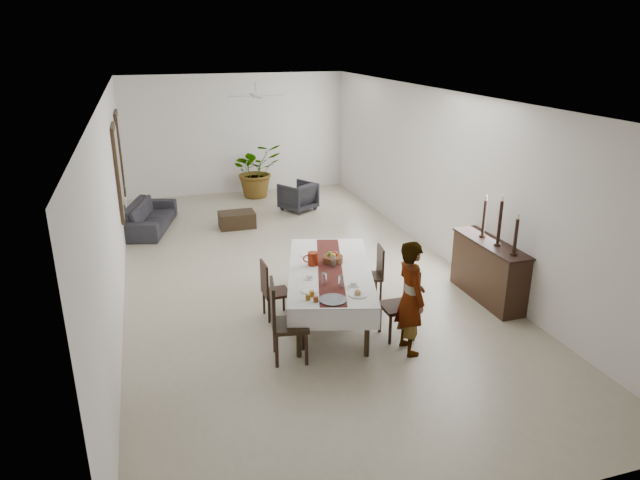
{
  "coord_description": "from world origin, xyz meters",
  "views": [
    {
      "loc": [
        -2.42,
        -9.47,
        4.15
      ],
      "look_at": [
        0.12,
        -1.27,
        1.05
      ],
      "focal_mm": 32.0,
      "sensor_mm": 36.0,
      "label": 1
    }
  ],
  "objects_px": {
    "sideboard_body": "(488,271)",
    "sofa": "(149,216)",
    "woman": "(411,298)",
    "red_pitcher": "(313,259)",
    "dining_table_top": "(330,271)"
  },
  "relations": [
    {
      "from": "red_pitcher",
      "to": "sofa",
      "type": "height_order",
      "value": "red_pitcher"
    },
    {
      "from": "sideboard_body",
      "to": "sofa",
      "type": "relative_size",
      "value": 0.78
    },
    {
      "from": "dining_table_top",
      "to": "woman",
      "type": "height_order",
      "value": "woman"
    },
    {
      "from": "sideboard_body",
      "to": "sofa",
      "type": "distance_m",
      "value": 7.54
    },
    {
      "from": "dining_table_top",
      "to": "sofa",
      "type": "relative_size",
      "value": 1.21
    },
    {
      "from": "dining_table_top",
      "to": "woman",
      "type": "xyz_separation_m",
      "value": [
        0.72,
        -1.3,
        0.05
      ]
    },
    {
      "from": "woman",
      "to": "sofa",
      "type": "xyz_separation_m",
      "value": [
        -3.28,
        6.54,
        -0.51
      ]
    },
    {
      "from": "red_pitcher",
      "to": "woman",
      "type": "bearing_deg",
      "value": -58.74
    },
    {
      "from": "sofa",
      "to": "sideboard_body",
      "type": "bearing_deg",
      "value": -120.68
    },
    {
      "from": "woman",
      "to": "sideboard_body",
      "type": "distance_m",
      "value": 2.29
    },
    {
      "from": "sideboard_body",
      "to": "sofa",
      "type": "xyz_separation_m",
      "value": [
        -5.25,
        5.41,
        -0.18
      ]
    },
    {
      "from": "dining_table_top",
      "to": "red_pitcher",
      "type": "bearing_deg",
      "value": 149.04
    },
    {
      "from": "sofa",
      "to": "red_pitcher",
      "type": "bearing_deg",
      "value": -139.68
    },
    {
      "from": "red_pitcher",
      "to": "sofa",
      "type": "distance_m",
      "value": 5.57
    },
    {
      "from": "dining_table_top",
      "to": "sideboard_body",
      "type": "height_order",
      "value": "sideboard_body"
    }
  ]
}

